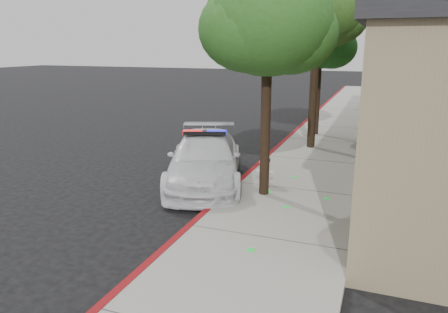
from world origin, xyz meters
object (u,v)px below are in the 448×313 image
Objects in this scene: street_tree_near at (268,26)px; police_car at (205,159)px; street_tree_mid at (318,7)px; fire_hydrant at (265,170)px; street_tree_far at (321,44)px.

police_car is at bearing 160.12° from street_tree_near.
street_tree_mid reaches higher than police_car.
street_tree_near is at bearing -85.72° from fire_hydrant.
street_tree_far is (0.05, 7.79, -0.35)m from street_tree_near.
street_tree_near reaches higher than street_tree_far.
fire_hydrant is 0.16× the size of street_tree_far.
police_car is at bearing -104.95° from street_tree_far.
street_tree_near is at bearing -90.34° from street_tree_far.
fire_hydrant is at bearing -18.14° from police_car.
street_tree_mid is at bearing 87.58° from street_tree_near.
police_car is 1.68m from fire_hydrant.
street_tree_mid is 2.61m from street_tree_far.
street_tree_far is (1.90, 7.12, 3.05)m from police_car.
fire_hydrant is 6.48m from street_tree_mid.
street_tree_near is 1.11× the size of street_tree_far.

